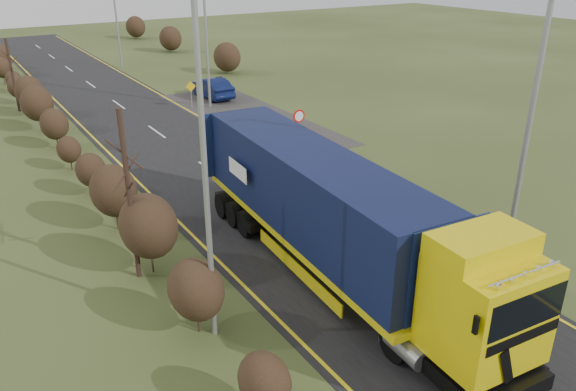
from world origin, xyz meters
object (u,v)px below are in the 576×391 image
Objects in this scene: car_red_hatchback at (268,123)px; streetlight_near at (528,117)px; car_blue_sedan at (212,88)px; speed_sign at (299,123)px; lorry at (333,213)px.

streetlight_near is (-1.38, -18.73, 5.05)m from car_red_hatchback.
car_blue_sedan is 14.85m from speed_sign.
speed_sign reaches higher than car_red_hatchback.
car_blue_sedan is at bearing 85.52° from streetlight_near.
streetlight_near is at bearing -25.09° from lorry.
car_red_hatchback is (6.70, 15.74, -1.83)m from lorry.
lorry is 12.66m from speed_sign.
car_red_hatchback is 0.78× the size of car_blue_sedan.
lorry is 6.90m from streetlight_near.
speed_sign is (-0.74, -4.58, 1.24)m from car_red_hatchback.
streetlight_near reaches higher than car_blue_sedan.
lorry reaches higher than car_red_hatchback.
lorry is 1.54× the size of streetlight_near.
lorry is at bearing 62.45° from car_red_hatchback.
speed_sign is at bearing 76.32° from car_red_hatchback.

